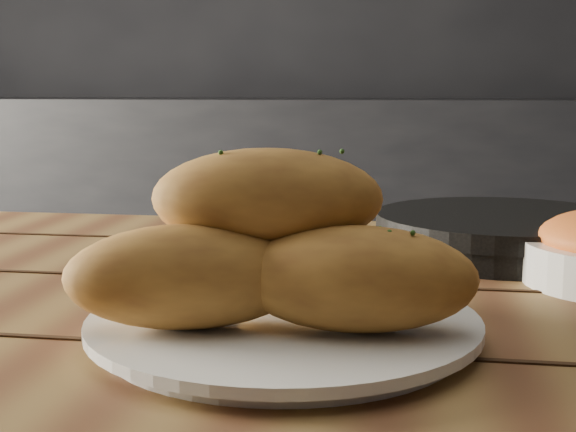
% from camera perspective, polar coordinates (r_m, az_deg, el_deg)
% --- Properties ---
extents(counter, '(2.80, 0.60, 0.90)m').
position_cam_1_polar(counter, '(2.78, -2.25, -0.98)').
color(counter, black).
rests_on(counter, ground).
extents(table, '(1.64, 0.95, 0.75)m').
position_cam_1_polar(table, '(0.70, 4.08, -13.96)').
color(table, brown).
rests_on(table, ground).
extents(plate, '(0.29, 0.29, 0.02)m').
position_cam_1_polar(plate, '(0.60, -0.31, -7.89)').
color(plate, white).
rests_on(plate, table).
extents(bread_rolls, '(0.30, 0.25, 0.13)m').
position_cam_1_polar(bread_rolls, '(0.58, -0.96, -2.50)').
color(bread_rolls, '#BC8334').
rests_on(bread_rolls, plate).
extents(skillet, '(0.42, 0.29, 0.05)m').
position_cam_1_polar(skillet, '(0.94, 15.17, -1.15)').
color(skillet, black).
rests_on(skillet, table).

